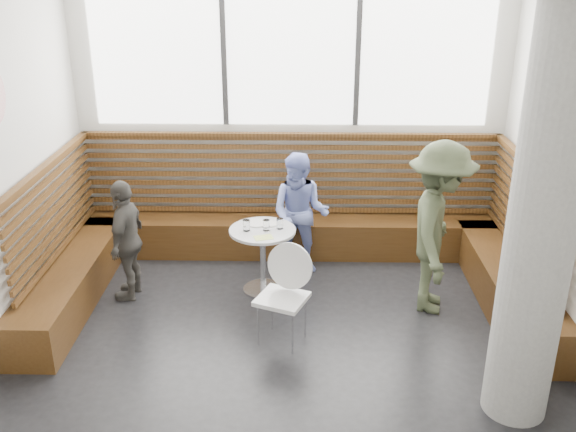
{
  "coord_description": "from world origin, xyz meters",
  "views": [
    {
      "loc": [
        0.12,
        -4.84,
        3.41
      ],
      "look_at": [
        0.0,
        1.0,
        1.0
      ],
      "focal_mm": 40.0,
      "sensor_mm": 36.0,
      "label": 1
    }
  ],
  "objects_px": {
    "cafe_table": "(263,247)",
    "adult_man": "(438,228)",
    "concrete_column": "(542,226)",
    "child_back": "(300,214)",
    "child_left": "(127,240)",
    "cafe_chair": "(282,286)"
  },
  "relations": [
    {
      "from": "concrete_column",
      "to": "adult_man",
      "type": "distance_m",
      "value": 1.79
    },
    {
      "from": "concrete_column",
      "to": "cafe_table",
      "type": "height_order",
      "value": "concrete_column"
    },
    {
      "from": "concrete_column",
      "to": "cafe_table",
      "type": "xyz_separation_m",
      "value": [
        -2.12,
        1.9,
        -1.08
      ]
    },
    {
      "from": "concrete_column",
      "to": "adult_man",
      "type": "bearing_deg",
      "value": 102.88
    },
    {
      "from": "adult_man",
      "to": "cafe_table",
      "type": "bearing_deg",
      "value": 93.11
    },
    {
      "from": "child_back",
      "to": "child_left",
      "type": "bearing_deg",
      "value": -148.02
    },
    {
      "from": "child_back",
      "to": "child_left",
      "type": "distance_m",
      "value": 1.9
    },
    {
      "from": "concrete_column",
      "to": "cafe_chair",
      "type": "height_order",
      "value": "concrete_column"
    },
    {
      "from": "cafe_table",
      "to": "child_left",
      "type": "distance_m",
      "value": 1.41
    },
    {
      "from": "cafe_table",
      "to": "adult_man",
      "type": "relative_size",
      "value": 0.41
    },
    {
      "from": "cafe_table",
      "to": "child_back",
      "type": "xyz_separation_m",
      "value": [
        0.39,
        0.5,
        0.18
      ]
    },
    {
      "from": "child_back",
      "to": "concrete_column",
      "type": "bearing_deg",
      "value": -41.64
    },
    {
      "from": "cafe_chair",
      "to": "child_left",
      "type": "xyz_separation_m",
      "value": [
        -1.63,
        0.78,
        0.1
      ]
    },
    {
      "from": "cafe_table",
      "to": "child_left",
      "type": "bearing_deg",
      "value": -174.6
    },
    {
      "from": "child_back",
      "to": "child_left",
      "type": "xyz_separation_m",
      "value": [
        -1.79,
        -0.63,
        -0.05
      ]
    },
    {
      "from": "cafe_table",
      "to": "child_left",
      "type": "relative_size",
      "value": 0.56
    },
    {
      "from": "cafe_table",
      "to": "adult_man",
      "type": "distance_m",
      "value": 1.82
    },
    {
      "from": "concrete_column",
      "to": "cafe_table",
      "type": "bearing_deg",
      "value": 138.15
    },
    {
      "from": "adult_man",
      "to": "child_left",
      "type": "relative_size",
      "value": 1.36
    },
    {
      "from": "concrete_column",
      "to": "child_back",
      "type": "distance_m",
      "value": 3.1
    },
    {
      "from": "child_back",
      "to": "child_left",
      "type": "height_order",
      "value": "child_back"
    },
    {
      "from": "concrete_column",
      "to": "cafe_chair",
      "type": "bearing_deg",
      "value": 152.47
    }
  ]
}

